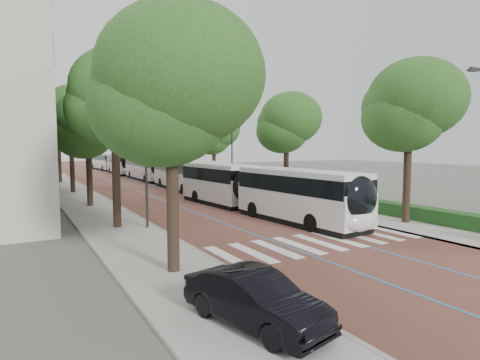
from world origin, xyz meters
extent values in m
plane|color=#51544C|center=(0.00, 0.00, 0.00)|extent=(160.00, 160.00, 0.00)
cube|color=brown|center=(0.00, 40.00, 0.01)|extent=(11.00, 140.00, 0.02)
cube|color=#999691|center=(-7.50, 40.00, 0.06)|extent=(4.00, 140.00, 0.12)
cube|color=#999691|center=(7.50, 40.00, 0.06)|extent=(4.00, 140.00, 0.12)
cube|color=gray|center=(-5.60, 40.00, 0.06)|extent=(0.20, 140.00, 0.14)
cube|color=gray|center=(5.60, 40.00, 0.06)|extent=(0.20, 140.00, 0.14)
cube|color=silver|center=(-4.80, 1.00, 0.03)|extent=(0.55, 3.60, 0.01)
cube|color=silver|center=(-3.55, 1.00, 0.03)|extent=(0.55, 3.60, 0.01)
cube|color=silver|center=(-2.30, 1.00, 0.03)|extent=(0.55, 3.60, 0.01)
cube|color=silver|center=(-1.05, 1.00, 0.03)|extent=(0.55, 3.60, 0.01)
cube|color=silver|center=(0.20, 1.00, 0.03)|extent=(0.55, 3.60, 0.01)
cube|color=silver|center=(1.45, 1.00, 0.03)|extent=(0.55, 3.60, 0.01)
cube|color=silver|center=(2.70, 1.00, 0.03)|extent=(0.55, 3.60, 0.01)
cube|color=silver|center=(3.95, 1.00, 0.03)|extent=(0.55, 3.60, 0.01)
cube|color=silver|center=(5.20, 1.00, 0.03)|extent=(0.55, 3.60, 0.01)
cube|color=teal|center=(-1.60, 40.00, 0.02)|extent=(0.12, 126.00, 0.01)
cube|color=teal|center=(1.60, 40.00, 0.02)|extent=(0.12, 126.00, 0.01)
cube|color=black|center=(-10.45, 28.00, 3.00)|extent=(0.12, 38.00, 1.60)
cube|color=black|center=(-10.45, 28.00, 6.20)|extent=(0.12, 38.00, 1.60)
cube|color=black|center=(-10.45, 28.00, 9.40)|extent=(0.12, 38.00, 1.60)
cube|color=black|center=(-10.45, 28.00, 12.40)|extent=(0.12, 38.00, 1.60)
cube|color=#1A4618|center=(9.10, 0.00, 0.52)|extent=(1.20, 14.00, 0.80)
cube|color=#2C2C2E|center=(5.30, -3.00, 7.94)|extent=(0.50, 0.20, 0.10)
cylinder|color=#2C2C2E|center=(6.80, 22.00, 4.12)|extent=(0.14, 0.14, 8.00)
cube|color=#2C2C2E|center=(6.00, 22.00, 8.02)|extent=(1.70, 0.12, 0.12)
cube|color=#2C2C2E|center=(5.30, 22.00, 7.94)|extent=(0.50, 0.20, 0.10)
cylinder|color=#2C2C2E|center=(-6.10, 8.00, 4.12)|extent=(0.14, 0.14, 8.00)
cylinder|color=black|center=(-7.50, 0.00, 2.31)|extent=(0.44, 0.44, 4.62)
ellipsoid|color=#1D4E19|center=(-7.50, 0.00, 6.52)|extent=(5.93, 5.93, 5.04)
cylinder|color=black|center=(-7.50, 9.00, 2.52)|extent=(0.44, 0.44, 5.04)
ellipsoid|color=#1D4E19|center=(-7.50, 9.00, 7.11)|extent=(5.36, 5.36, 4.56)
cylinder|color=black|center=(-7.50, 18.00, 2.14)|extent=(0.44, 0.44, 4.29)
ellipsoid|color=#1D4E19|center=(-7.50, 18.00, 6.04)|extent=(5.26, 5.26, 4.47)
cylinder|color=black|center=(-7.50, 28.00, 2.67)|extent=(0.44, 0.44, 5.34)
ellipsoid|color=#1D4E19|center=(-7.50, 28.00, 7.53)|extent=(5.34, 5.34, 4.54)
cylinder|color=black|center=(-7.50, 40.00, 2.46)|extent=(0.44, 0.44, 4.91)
ellipsoid|color=#1D4E19|center=(-7.50, 40.00, 6.92)|extent=(6.36, 6.36, 5.41)
cylinder|color=black|center=(-7.50, 55.00, 2.69)|extent=(0.44, 0.44, 5.37)
ellipsoid|color=#1D4E19|center=(-7.50, 55.00, 7.57)|extent=(5.28, 5.28, 4.49)
cylinder|color=black|center=(7.70, 2.00, 2.39)|extent=(0.44, 0.44, 4.79)
ellipsoid|color=#1D4E19|center=(7.70, 2.00, 6.74)|extent=(5.52, 5.52, 4.69)
cylinder|color=black|center=(7.70, 14.00, 2.25)|extent=(0.44, 0.44, 4.50)
ellipsoid|color=#1D4E19|center=(7.70, 14.00, 6.34)|extent=(5.18, 5.18, 4.40)
cylinder|color=black|center=(7.70, 28.00, 2.12)|extent=(0.44, 0.44, 4.24)
ellipsoid|color=#1D4E19|center=(7.70, 28.00, 5.97)|extent=(5.32, 5.32, 4.52)
cylinder|color=black|center=(7.70, 44.00, 2.42)|extent=(0.44, 0.44, 4.84)
ellipsoid|color=#1D4E19|center=(7.70, 44.00, 6.81)|extent=(4.94, 4.94, 4.20)
cylinder|color=black|center=(2.01, 10.50, 1.77)|extent=(2.36, 1.07, 2.30)
cube|color=silver|center=(2.38, 5.38, 1.26)|extent=(3.18, 9.52, 1.82)
cube|color=black|center=(2.38, 5.38, 2.40)|extent=(3.20, 9.33, 0.97)
cube|color=silver|center=(2.38, 5.38, 3.04)|extent=(3.11, 9.33, 0.31)
cube|color=black|center=(2.38, 5.38, 0.17)|extent=(3.10, 9.14, 0.35)
cube|color=silver|center=(1.69, 14.81, 1.26)|extent=(3.06, 7.90, 1.82)
cube|color=black|center=(1.69, 14.81, 2.40)|extent=(3.09, 7.75, 0.97)
cube|color=silver|center=(1.69, 14.81, 3.04)|extent=(3.00, 7.74, 0.31)
cube|color=black|center=(1.69, 14.81, 0.17)|extent=(2.99, 7.59, 0.35)
ellipsoid|color=black|center=(2.72, 0.87, 2.00)|extent=(2.42, 1.27, 2.28)
ellipsoid|color=silver|center=(2.72, 0.82, 0.86)|extent=(2.42, 1.17, 1.14)
cylinder|color=black|center=(1.42, 3.03, 0.50)|extent=(0.37, 1.02, 1.00)
cylinder|color=black|center=(3.68, 3.19, 0.50)|extent=(0.37, 1.02, 1.00)
cylinder|color=black|center=(0.45, 16.39, 0.50)|extent=(0.37, 1.02, 1.00)
cylinder|color=black|center=(2.70, 16.56, 0.50)|extent=(0.37, 1.02, 1.00)
cylinder|color=black|center=(1.03, 8.37, 0.50)|extent=(0.37, 1.02, 1.00)
cylinder|color=black|center=(3.29, 8.54, 0.50)|extent=(0.37, 1.02, 1.00)
cube|color=silver|center=(2.80, 25.58, 1.26)|extent=(2.91, 12.08, 1.82)
cube|color=black|center=(2.80, 25.58, 2.40)|extent=(2.94, 11.84, 0.97)
cube|color=silver|center=(2.80, 25.58, 3.04)|extent=(2.85, 11.84, 0.31)
cube|color=black|center=(2.80, 25.58, 0.17)|extent=(2.84, 11.60, 0.35)
ellipsoid|color=black|center=(2.60, 19.73, 2.00)|extent=(2.39, 1.18, 2.28)
ellipsoid|color=silver|center=(2.60, 19.68, 0.86)|extent=(2.38, 1.08, 1.14)
cylinder|color=black|center=(1.55, 22.02, 0.50)|extent=(0.33, 1.01, 1.00)
cylinder|color=black|center=(3.81, 21.94, 0.50)|extent=(0.33, 1.01, 1.00)
cylinder|color=black|center=(1.80, 29.41, 0.50)|extent=(0.33, 1.01, 1.00)
cylinder|color=black|center=(4.06, 29.33, 0.50)|extent=(0.33, 1.01, 1.00)
cube|color=silver|center=(2.92, 38.96, 1.26)|extent=(2.53, 12.01, 1.82)
cube|color=black|center=(2.92, 38.96, 2.40)|extent=(2.57, 11.77, 0.97)
cube|color=silver|center=(2.92, 38.96, 3.04)|extent=(2.48, 11.77, 0.31)
cube|color=black|center=(2.92, 38.96, 0.17)|extent=(2.48, 11.53, 0.35)
ellipsoid|color=black|center=(2.91, 33.11, 2.00)|extent=(2.35, 1.11, 2.28)
ellipsoid|color=silver|center=(2.91, 33.06, 0.86)|extent=(2.35, 1.01, 1.14)
cylinder|color=black|center=(1.78, 35.37, 0.50)|extent=(0.30, 1.00, 1.00)
cylinder|color=black|center=(4.04, 35.36, 0.50)|extent=(0.30, 1.00, 1.00)
cylinder|color=black|center=(1.80, 42.77, 0.50)|extent=(0.30, 1.00, 1.00)
cylinder|color=black|center=(4.06, 42.76, 0.50)|extent=(0.30, 1.00, 1.00)
cube|color=silver|center=(2.74, 52.20, 1.26)|extent=(2.90, 12.08, 1.82)
cube|color=black|center=(2.74, 52.20, 2.40)|extent=(2.93, 11.84, 0.97)
cube|color=silver|center=(2.74, 52.20, 3.04)|extent=(2.84, 11.84, 0.31)
cube|color=black|center=(2.74, 52.20, 0.17)|extent=(2.84, 11.60, 0.35)
ellipsoid|color=black|center=(2.54, 46.35, 2.00)|extent=(2.39, 1.18, 2.28)
ellipsoid|color=silver|center=(2.54, 46.30, 0.86)|extent=(2.38, 1.08, 1.14)
cylinder|color=black|center=(1.49, 48.64, 0.50)|extent=(0.33, 1.01, 1.00)
cylinder|color=black|center=(3.75, 48.56, 0.50)|extent=(0.33, 1.01, 1.00)
cylinder|color=black|center=(1.74, 56.04, 0.50)|extent=(0.33, 1.01, 1.00)
cylinder|color=black|center=(3.99, 55.96, 0.50)|extent=(0.33, 1.01, 1.00)
cube|color=silver|center=(2.49, 64.98, 1.26)|extent=(3.21, 12.13, 1.82)
cube|color=black|center=(2.49, 64.98, 2.40)|extent=(3.24, 11.89, 0.97)
cube|color=silver|center=(2.49, 64.98, 3.04)|extent=(3.15, 11.89, 0.31)
cube|color=black|center=(2.49, 64.98, 0.17)|extent=(3.13, 11.65, 0.35)
ellipsoid|color=black|center=(2.84, 59.14, 2.00)|extent=(2.41, 1.24, 2.28)
ellipsoid|color=silver|center=(2.85, 59.09, 0.86)|extent=(2.41, 1.14, 1.14)
cylinder|color=black|center=(1.58, 61.32, 0.50)|extent=(0.36, 1.02, 1.00)
cylinder|color=black|center=(3.84, 61.45, 0.50)|extent=(0.36, 1.02, 1.00)
cylinder|color=black|center=(1.14, 68.71, 0.50)|extent=(0.36, 1.02, 1.00)
cylinder|color=black|center=(3.40, 68.84, 0.50)|extent=(0.36, 1.02, 1.00)
imported|color=black|center=(-7.26, -5.23, 0.81)|extent=(2.40, 4.40, 1.37)
camera|label=1|loc=(-12.41, -13.57, 4.67)|focal=30.00mm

